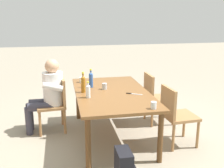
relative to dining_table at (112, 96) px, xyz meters
The scene contains 14 objects.
ground_plane 0.66m from the dining_table, ahead, with size 24.00×24.00×0.00m, color gray.
dining_table is the anchor object (origin of this frame).
chair_far_right 0.95m from the dining_table, 63.18° to the left, with size 0.48×0.48×0.87m.
chair_near_right 0.95m from the dining_table, 63.61° to the right, with size 0.44×0.44×0.87m.
chair_near_left 0.95m from the dining_table, 116.73° to the right, with size 0.47×0.47×0.87m.
person_in_white_shirt 1.03m from the dining_table, 66.26° to the left, with size 0.47×0.61×1.18m.
bottle_amber 0.47m from the dining_table, 82.53° to the left, with size 0.06×0.06×0.31m.
bottle_clear 0.47m from the dining_table, 119.67° to the left, with size 0.06×0.06×0.23m.
bottle_blue 0.46m from the dining_table, 42.24° to the left, with size 0.06×0.06×0.30m.
cup_white 0.77m from the dining_table, 31.71° to the left, with size 0.08×0.08×0.09m, color white.
cup_glass 0.90m from the dining_table, 156.13° to the right, with size 0.07×0.07×0.09m, color silver.
cup_steel 0.21m from the dining_table, 29.78° to the left, with size 0.08×0.08×0.09m, color #B2B7BC.
table_knife 0.34m from the dining_table, 122.76° to the right, with size 0.14×0.22×0.01m.
backpack_by_far_side 1.57m from the dining_table, 10.35° to the right, with size 0.29×0.21×0.47m.
Camera 1 is at (-3.77, 0.74, 1.87)m, focal length 43.03 mm.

